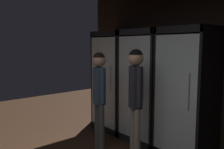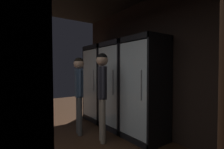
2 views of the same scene
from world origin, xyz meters
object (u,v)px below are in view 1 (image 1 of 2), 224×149
Objects in this scene: cooler_center at (188,94)px; shopper_far at (136,89)px; cooler_left at (148,87)px; cooler_far_left at (117,82)px; shopper_near at (99,89)px.

shopper_far is (-0.37, -0.76, 0.11)m from cooler_center.
cooler_left reaches higher than shopper_far.
cooler_left and cooler_center have the same top height.
cooler_far_left is 1.14m from shopper_near.
cooler_left is (0.80, -0.00, -0.00)m from cooler_far_left.
cooler_far_left is at bearing 179.97° from cooler_left.
cooler_center is 1.35m from shopper_near.
cooler_far_left is 1.60m from cooler_center.
cooler_far_left reaches higher than shopper_near.
cooler_far_left reaches higher than shopper_far.
cooler_center is (0.80, 0.00, 0.01)m from cooler_left.
cooler_far_left is 1.00× the size of cooler_left.
cooler_left is at bearing -0.03° from cooler_far_left.
cooler_far_left and cooler_center have the same top height.
cooler_center is 0.85m from shopper_far.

